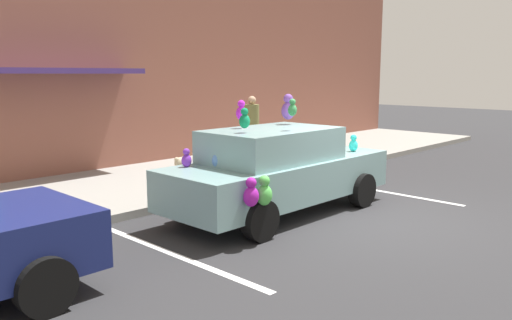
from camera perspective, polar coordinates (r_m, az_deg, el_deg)
ground_plane at (r=9.17m, az=12.85°, el=-6.41°), size 60.00×60.00×0.00m
sidewalk at (r=12.39m, az=-7.33°, el=-1.73°), size 24.00×4.00×0.15m
storefront_building at (r=13.90m, az=-13.38°, el=12.23°), size 24.00×1.25×6.40m
parking_stripe_front at (r=11.33m, az=13.73°, el=-3.38°), size 0.12×3.60×0.01m
parking_stripe_rear at (r=7.30m, az=-8.80°, el=-10.44°), size 0.12×3.60×0.01m
plush_covered_car at (r=9.12m, az=2.46°, el=-1.11°), size 4.52×1.99×2.12m
teddy_bear_on_sidewalk at (r=10.76m, az=-8.41°, el=-1.46°), size 0.34×0.28×0.65m
pedestrian_walking_past at (r=13.09m, az=-0.45°, el=2.93°), size 0.37×0.37×1.78m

